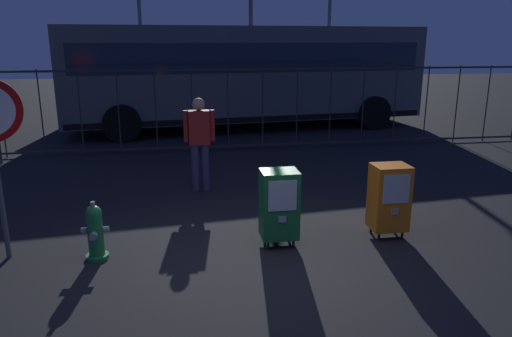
{
  "coord_description": "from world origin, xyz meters",
  "views": [
    {
      "loc": [
        -0.72,
        -5.19,
        2.65
      ],
      "look_at": [
        0.3,
        1.2,
        0.9
      ],
      "focal_mm": 33.63,
      "sensor_mm": 36.0,
      "label": 1
    }
  ],
  "objects_px": {
    "newspaper_box_primary": "(389,197)",
    "street_light_far_right": "(330,2)",
    "bus_near": "(246,71)",
    "street_light_near_right": "(139,0)",
    "bus_far": "(233,64)",
    "fire_hydrant": "(95,232)",
    "pedestrian": "(200,139)",
    "newspaper_box_secondary": "(279,204)"
  },
  "relations": [
    {
      "from": "bus_near",
      "to": "pedestrian",
      "type": "bearing_deg",
      "value": -111.04
    },
    {
      "from": "fire_hydrant",
      "to": "bus_far",
      "type": "relative_size",
      "value": 0.07
    },
    {
      "from": "fire_hydrant",
      "to": "pedestrian",
      "type": "bearing_deg",
      "value": 61.59
    },
    {
      "from": "bus_near",
      "to": "bus_far",
      "type": "relative_size",
      "value": 1.0
    },
    {
      "from": "bus_near",
      "to": "bus_far",
      "type": "height_order",
      "value": "same"
    },
    {
      "from": "street_light_far_right",
      "to": "fire_hydrant",
      "type": "bearing_deg",
      "value": -117.0
    },
    {
      "from": "newspaper_box_primary",
      "to": "fire_hydrant",
      "type": "bearing_deg",
      "value": -178.61
    },
    {
      "from": "street_light_far_right",
      "to": "pedestrian",
      "type": "bearing_deg",
      "value": -116.69
    },
    {
      "from": "bus_near",
      "to": "street_light_near_right",
      "type": "height_order",
      "value": "street_light_near_right"
    },
    {
      "from": "newspaper_box_secondary",
      "to": "street_light_near_right",
      "type": "height_order",
      "value": "street_light_near_right"
    },
    {
      "from": "newspaper_box_primary",
      "to": "street_light_far_right",
      "type": "xyz_separation_m",
      "value": [
        3.62,
        14.59,
        3.57
      ]
    },
    {
      "from": "street_light_near_right",
      "to": "street_light_far_right",
      "type": "bearing_deg",
      "value": 8.73
    },
    {
      "from": "fire_hydrant",
      "to": "newspaper_box_secondary",
      "type": "height_order",
      "value": "newspaper_box_secondary"
    },
    {
      "from": "pedestrian",
      "to": "street_light_far_right",
      "type": "xyz_separation_m",
      "value": [
        6.07,
        12.07,
        3.19
      ]
    },
    {
      "from": "street_light_far_right",
      "to": "bus_near",
      "type": "bearing_deg",
      "value": -126.65
    },
    {
      "from": "newspaper_box_primary",
      "to": "street_light_near_right",
      "type": "bearing_deg",
      "value": 107.09
    },
    {
      "from": "bus_near",
      "to": "fire_hydrant",
      "type": "bearing_deg",
      "value": -115.21
    },
    {
      "from": "street_light_near_right",
      "to": "newspaper_box_secondary",
      "type": "bearing_deg",
      "value": -79.13
    },
    {
      "from": "bus_far",
      "to": "pedestrian",
      "type": "bearing_deg",
      "value": -91.15
    },
    {
      "from": "fire_hydrant",
      "to": "bus_near",
      "type": "bearing_deg",
      "value": 70.59
    },
    {
      "from": "newspaper_box_primary",
      "to": "bus_near",
      "type": "relative_size",
      "value": 0.1
    },
    {
      "from": "pedestrian",
      "to": "bus_far",
      "type": "distance_m",
      "value": 10.76
    },
    {
      "from": "pedestrian",
      "to": "street_light_near_right",
      "type": "height_order",
      "value": "street_light_near_right"
    },
    {
      "from": "pedestrian",
      "to": "street_light_near_right",
      "type": "xyz_separation_m",
      "value": [
        -1.67,
        10.88,
        3.11
      ]
    },
    {
      "from": "fire_hydrant",
      "to": "street_light_far_right",
      "type": "bearing_deg",
      "value": 63.0
    },
    {
      "from": "pedestrian",
      "to": "street_light_near_right",
      "type": "relative_size",
      "value": 0.24
    },
    {
      "from": "pedestrian",
      "to": "bus_far",
      "type": "relative_size",
      "value": 0.16
    },
    {
      "from": "fire_hydrant",
      "to": "pedestrian",
      "type": "relative_size",
      "value": 0.45
    },
    {
      "from": "newspaper_box_secondary",
      "to": "bus_near",
      "type": "relative_size",
      "value": 0.1
    },
    {
      "from": "newspaper_box_secondary",
      "to": "pedestrian",
      "type": "xyz_separation_m",
      "value": [
        -0.91,
        2.57,
        0.38
      ]
    },
    {
      "from": "fire_hydrant",
      "to": "street_light_far_right",
      "type": "distance_m",
      "value": 16.91
    },
    {
      "from": "newspaper_box_primary",
      "to": "street_light_near_right",
      "type": "xyz_separation_m",
      "value": [
        -4.12,
        13.4,
        3.49
      ]
    },
    {
      "from": "newspaper_box_primary",
      "to": "street_light_near_right",
      "type": "relative_size",
      "value": 0.15
    },
    {
      "from": "bus_far",
      "to": "newspaper_box_primary",
      "type": "bearing_deg",
      "value": -78.71
    },
    {
      "from": "street_light_far_right",
      "to": "bus_far",
      "type": "bearing_deg",
      "value": -161.05
    },
    {
      "from": "street_light_far_right",
      "to": "newspaper_box_secondary",
      "type": "bearing_deg",
      "value": -109.42
    },
    {
      "from": "pedestrian",
      "to": "bus_near",
      "type": "relative_size",
      "value": 0.16
    },
    {
      "from": "bus_far",
      "to": "bus_near",
      "type": "bearing_deg",
      "value": -82.8
    },
    {
      "from": "pedestrian",
      "to": "bus_far",
      "type": "xyz_separation_m",
      "value": [
        1.77,
        10.59,
        0.76
      ]
    },
    {
      "from": "bus_far",
      "to": "street_light_far_right",
      "type": "bearing_deg",
      "value": 27.28
    },
    {
      "from": "newspaper_box_secondary",
      "to": "bus_near",
      "type": "xyz_separation_m",
      "value": [
        0.77,
        8.74,
        1.14
      ]
    },
    {
      "from": "bus_near",
      "to": "newspaper_box_primary",
      "type": "bearing_deg",
      "value": -90.77
    }
  ]
}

